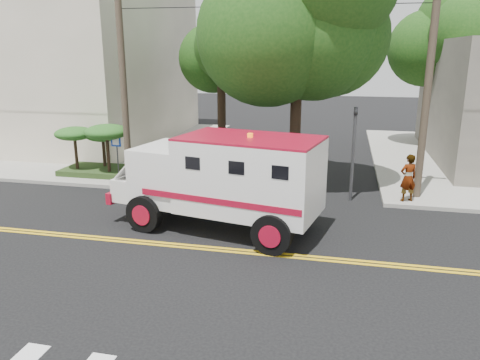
# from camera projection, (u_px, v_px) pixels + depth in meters

# --- Properties ---
(ground) EXTENTS (100.00, 100.00, 0.00)m
(ground) POSITION_uv_depth(u_px,v_px,m) (217.00, 249.00, 13.62)
(ground) COLOR black
(ground) RESTS_ON ground
(sidewalk_nw) EXTENTS (17.00, 17.00, 0.15)m
(sidewalk_nw) POSITION_uv_depth(u_px,v_px,m) (65.00, 142.00, 29.13)
(sidewalk_nw) COLOR gray
(sidewalk_nw) RESTS_ON ground
(building_left) EXTENTS (16.00, 14.00, 10.00)m
(building_left) POSITION_uv_depth(u_px,v_px,m) (43.00, 58.00, 29.61)
(building_left) COLOR #B9B197
(building_left) RESTS_ON sidewalk_nw
(utility_pole_left) EXTENTS (0.28, 0.28, 9.00)m
(utility_pole_left) POSITION_uv_depth(u_px,v_px,m) (123.00, 78.00, 19.24)
(utility_pole_left) COLOR #382D23
(utility_pole_left) RESTS_ON ground
(utility_pole_right) EXTENTS (0.28, 0.28, 9.00)m
(utility_pole_right) POSITION_uv_depth(u_px,v_px,m) (428.00, 82.00, 16.94)
(utility_pole_right) COLOR #382D23
(utility_pole_right) RESTS_ON ground
(tree_main) EXTENTS (6.08, 5.70, 9.85)m
(tree_main) POSITION_uv_depth(u_px,v_px,m) (310.00, 5.00, 17.14)
(tree_main) COLOR black
(tree_main) RESTS_ON ground
(tree_left) EXTENTS (4.48, 4.20, 7.70)m
(tree_left) POSITION_uv_depth(u_px,v_px,m) (226.00, 48.00, 23.74)
(tree_left) COLOR black
(tree_left) RESTS_ON ground
(tree_right) EXTENTS (4.80, 4.50, 8.20)m
(tree_right) POSITION_uv_depth(u_px,v_px,m) (453.00, 41.00, 24.98)
(tree_right) COLOR black
(tree_right) RESTS_ON ground
(traffic_signal) EXTENTS (0.15, 0.18, 3.60)m
(traffic_signal) POSITION_uv_depth(u_px,v_px,m) (354.00, 144.00, 17.50)
(traffic_signal) COLOR #3F3F42
(traffic_signal) RESTS_ON ground
(accessibility_sign) EXTENTS (0.45, 0.10, 2.02)m
(accessibility_sign) POSITION_uv_depth(u_px,v_px,m) (117.00, 151.00, 20.37)
(accessibility_sign) COLOR #3F3F42
(accessibility_sign) RESTS_ON ground
(palm_planter) EXTENTS (3.52, 2.63, 2.36)m
(palm_planter) POSITION_uv_depth(u_px,v_px,m) (96.00, 142.00, 20.98)
(palm_planter) COLOR #1E3314
(palm_planter) RESTS_ON sidewalk_nw
(armored_truck) EXTENTS (7.12, 3.79, 3.08)m
(armored_truck) POSITION_uv_depth(u_px,v_px,m) (224.00, 177.00, 14.72)
(armored_truck) COLOR silver
(armored_truck) RESTS_ON ground
(pedestrian_a) EXTENTS (0.77, 0.67, 1.79)m
(pedestrian_a) POSITION_uv_depth(u_px,v_px,m) (408.00, 178.00, 17.30)
(pedestrian_a) COLOR gray
(pedestrian_a) RESTS_ON sidewalk_ne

